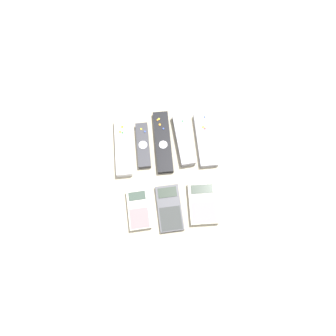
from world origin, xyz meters
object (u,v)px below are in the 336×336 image
remote_0 (123,147)px  remote_2 (163,142)px  remote_1 (143,145)px  remote_4 (205,140)px  calculator_0 (139,210)px  calculator_1 (169,208)px  calculator_2 (203,203)px  remote_3 (184,140)px

remote_0 → remote_2: remote_0 is taller
remote_1 → remote_4: same height
remote_2 → calculator_0: 0.24m
remote_1 → calculator_0: remote_1 is taller
calculator_1 → remote_1: bearing=104.8°
remote_0 → calculator_0: bearing=-79.8°
remote_0 → calculator_1: remote_0 is taller
remote_4 → calculator_1: 0.26m
calculator_1 → remote_4: bearing=54.9°
remote_2 → calculator_2: 0.24m
remote_1 → calculator_2: 0.27m
remote_2 → remote_4: size_ratio=1.15×
remote_1 → remote_3: 0.13m
remote_1 → remote_4: 0.21m
remote_1 → remote_0: bearing=-178.9°
remote_0 → remote_4: size_ratio=1.05×
remote_4 → calculator_0: remote_4 is taller
remote_2 → remote_3: (0.07, -0.00, 0.00)m
remote_1 → remote_4: bearing=-0.4°
remote_0 → remote_3: size_ratio=1.08×
remote_2 → calculator_1: bearing=-89.8°
remote_3 → calculator_1: size_ratio=1.25×
remote_4 → calculator_1: bearing=-123.3°
calculator_1 → calculator_2: (0.10, 0.00, 0.00)m
remote_1 → calculator_2: same height
calculator_2 → remote_2: bearing=117.3°
remote_3 → calculator_2: size_ratio=1.37×
remote_0 → calculator_2: (0.23, -0.21, -0.00)m
remote_4 → remote_2: bearing=177.1°
calculator_1 → calculator_2: calculator_2 is taller
remote_1 → calculator_2: (0.17, -0.21, 0.00)m
remote_0 → calculator_0: remote_0 is taller
remote_1 → calculator_0: size_ratio=1.26×
remote_1 → calculator_1: 0.23m
remote_0 → remote_2: size_ratio=0.91×
remote_4 → calculator_2: 0.22m
remote_2 → calculator_2: size_ratio=1.63×
remote_1 → calculator_1: bearing=-73.4°
remote_3 → remote_0: bearing=178.1°
remote_2 → calculator_0: bearing=-113.1°
calculator_0 → calculator_2: same height
calculator_2 → calculator_1: bearing=-176.0°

